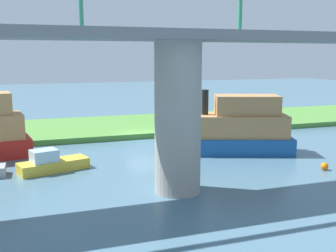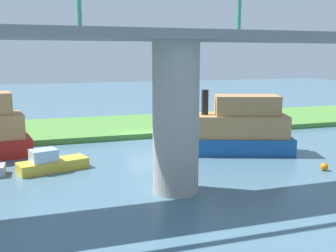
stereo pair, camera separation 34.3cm
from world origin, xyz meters
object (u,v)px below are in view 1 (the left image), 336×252
at_px(motorboat_red, 234,129).
at_px(marker_buoy, 324,166).
at_px(bridge_pylon, 178,118).
at_px(mooring_post, 210,122).
at_px(person_on_bank, 189,121).
at_px(skiff_small, 51,163).

bearing_deg(motorboat_red, marker_buoy, 117.53).
height_order(bridge_pylon, mooring_post, bridge_pylon).
xyz_separation_m(bridge_pylon, person_on_bank, (-7.12, -16.01, -2.91)).
distance_m(motorboat_red, marker_buoy, 7.40).
height_order(mooring_post, motorboat_red, motorboat_red).
distance_m(bridge_pylon, mooring_post, 18.14).
distance_m(bridge_pylon, person_on_bank, 17.76).
height_order(bridge_pylon, skiff_small, bridge_pylon).
height_order(person_on_bank, mooring_post, person_on_bank).
relative_size(mooring_post, motorboat_red, 0.11).
height_order(motorboat_red, marker_buoy, motorboat_red).
xyz_separation_m(mooring_post, marker_buoy, (-1.59, 14.55, -0.79)).
relative_size(mooring_post, skiff_small, 0.23).
relative_size(person_on_bank, motorboat_red, 0.14).
bearing_deg(marker_buoy, mooring_post, -83.77).
distance_m(person_on_bank, marker_buoy, 15.59).
xyz_separation_m(skiff_small, marker_buoy, (-17.06, 5.61, -0.28)).
relative_size(bridge_pylon, skiff_small, 1.75).
xyz_separation_m(person_on_bank, motorboat_red, (-0.21, 8.74, 0.61)).
bearing_deg(skiff_small, marker_buoy, 161.80).
bearing_deg(bridge_pylon, marker_buoy, -175.41).
bearing_deg(mooring_post, marker_buoy, 96.23).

